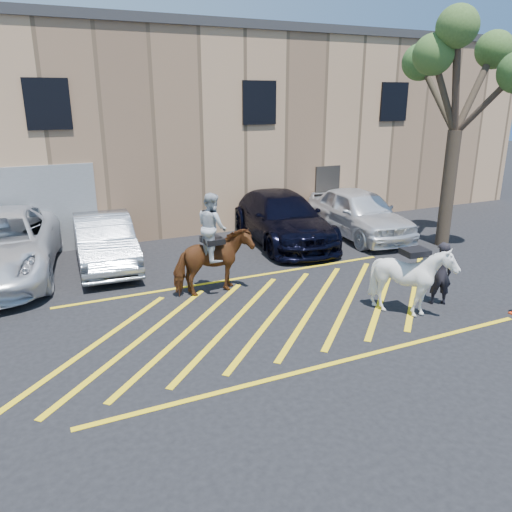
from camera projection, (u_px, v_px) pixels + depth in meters
name	position (u px, v px, depth m)	size (l,w,h in m)	color
ground	(269.00, 309.00, 11.89)	(90.00, 90.00, 0.00)	black
car_silver_sedan	(104.00, 241.00, 14.72)	(1.59, 4.57, 1.50)	#969BA3
car_blue_suv	(282.00, 218.00, 17.16)	(2.33, 5.73, 1.66)	black
car_white_suv	(359.00, 213.00, 17.84)	(2.01, 4.99, 1.70)	white
handler	(440.00, 273.00, 11.96)	(0.57, 0.37, 1.56)	black
warehouse	(145.00, 125.00, 21.12)	(32.42, 10.20, 7.30)	tan
hatching_zone	(275.00, 313.00, 11.63)	(12.60, 5.12, 0.01)	yellow
mounted_bay	(213.00, 254.00, 12.51)	(2.04, 1.05, 2.61)	#573214
saddled_white	(412.00, 280.00, 11.34)	(1.53, 1.68, 1.70)	silver
tree	(462.00, 66.00, 15.24)	(3.99, 4.37, 7.31)	#403627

